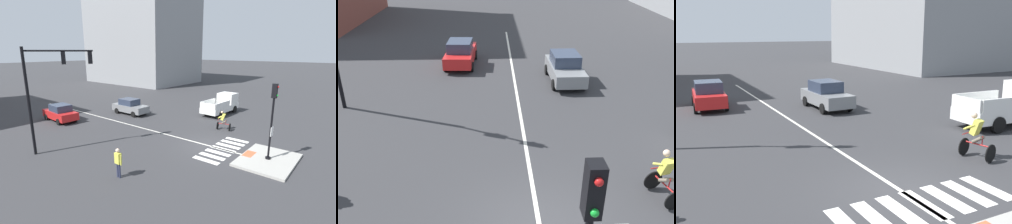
# 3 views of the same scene
# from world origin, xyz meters

# --- Properties ---
(lane_centre_line) EXTENTS (0.14, 28.00, 0.01)m
(lane_centre_line) POSITION_xyz_m (-0.05, 10.00, 0.00)
(lane_centre_line) COLOR silver
(lane_centre_line) RESTS_ON ground
(traffic_light_mast) EXTENTS (3.78, 2.09, 6.93)m
(traffic_light_mast) POSITION_xyz_m (-7.49, 7.88, 4.74)
(traffic_light_mast) COLOR black
(traffic_light_mast) RESTS_ON ground
(car_grey_eastbound_far) EXTENTS (1.88, 4.12, 1.64)m
(car_grey_eastbound_far) POSITION_xyz_m (2.83, 11.63, 0.81)
(car_grey_eastbound_far) COLOR slate
(car_grey_eastbound_far) RESTS_ON ground
(car_red_westbound_distant) EXTENTS (2.00, 4.18, 1.64)m
(car_red_westbound_distant) POSITION_xyz_m (-3.37, 14.82, 0.81)
(car_red_westbound_distant) COLOR red
(car_red_westbound_distant) RESTS_ON ground
(cyclist) EXTENTS (0.87, 1.20, 1.68)m
(cyclist) POSITION_xyz_m (3.96, 1.19, 0.87)
(cyclist) COLOR black
(cyclist) RESTS_ON ground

